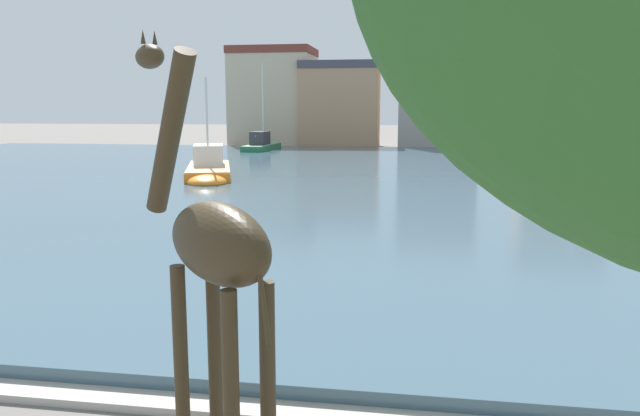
{
  "coord_description": "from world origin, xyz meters",
  "views": [
    {
      "loc": [
        1.66,
        0.67,
        4.18
      ],
      "look_at": [
        -0.23,
        12.4,
        2.2
      ],
      "focal_mm": 33.83,
      "sensor_mm": 36.0,
      "label": 1
    }
  ],
  "objects_px": {
    "sailboat_orange": "(209,171)",
    "sailboat_navy": "(574,179)",
    "sailboat_green": "(263,146)",
    "giraffe_statue": "(212,249)"
  },
  "relations": [
    {
      "from": "sailboat_orange",
      "to": "sailboat_navy",
      "type": "height_order",
      "value": "sailboat_navy"
    },
    {
      "from": "sailboat_green",
      "to": "sailboat_orange",
      "type": "relative_size",
      "value": 0.92
    },
    {
      "from": "giraffe_statue",
      "to": "sailboat_navy",
      "type": "height_order",
      "value": "sailboat_navy"
    },
    {
      "from": "giraffe_statue",
      "to": "sailboat_green",
      "type": "distance_m",
      "value": 50.13
    },
    {
      "from": "giraffe_statue",
      "to": "sailboat_orange",
      "type": "distance_m",
      "value": 27.97
    },
    {
      "from": "sailboat_navy",
      "to": "giraffe_statue",
      "type": "bearing_deg",
      "value": -111.04
    },
    {
      "from": "giraffe_statue",
      "to": "sailboat_green",
      "type": "relative_size",
      "value": 0.62
    },
    {
      "from": "sailboat_green",
      "to": "sailboat_navy",
      "type": "relative_size",
      "value": 0.85
    },
    {
      "from": "sailboat_orange",
      "to": "sailboat_navy",
      "type": "xyz_separation_m",
      "value": [
        19.9,
        1.02,
        -0.19
      ]
    },
    {
      "from": "giraffe_statue",
      "to": "sailboat_navy",
      "type": "bearing_deg",
      "value": 68.96
    }
  ]
}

